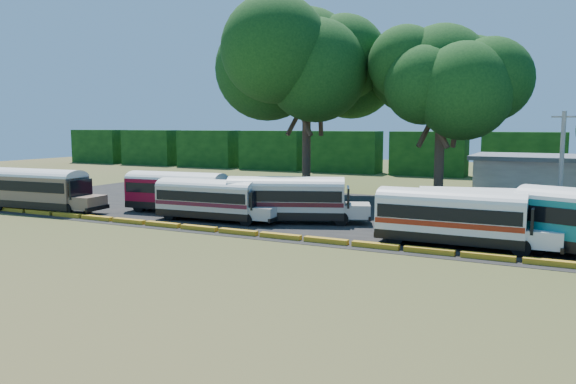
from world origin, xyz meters
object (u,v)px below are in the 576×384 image
at_px(bus_beige, 39,187).
at_px(bus_white_red, 454,215).
at_px(tree_west, 307,59).
at_px(bus_red, 179,189).
at_px(bus_cream_west, 210,197).

distance_m(bus_beige, bus_white_red, 32.13).
relative_size(bus_white_red, tree_west, 0.56).
relative_size(bus_beige, bus_red, 1.05).
xyz_separation_m(bus_cream_west, tree_west, (0.60, 15.22, 11.27)).
height_order(bus_beige, bus_red, bus_beige).
bearing_deg(bus_white_red, bus_cream_west, 175.99).
distance_m(bus_beige, bus_red, 11.34).
relative_size(bus_cream_west, bus_white_red, 0.94).
relative_size(bus_beige, bus_white_red, 1.06).
bearing_deg(bus_red, tree_west, 62.91).
height_order(bus_beige, bus_cream_west, bus_beige).
bearing_deg(bus_beige, bus_cream_west, 4.09).
bearing_deg(tree_west, bus_cream_west, -92.25).
xyz_separation_m(bus_beige, bus_white_red, (32.10, 1.18, -0.11)).
height_order(bus_red, bus_white_red, bus_white_red).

